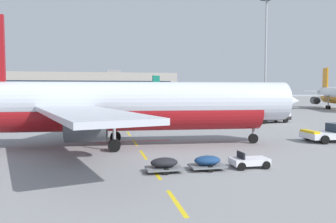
# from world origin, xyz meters

# --- Properties ---
(ground) EXTENTS (400.00, 400.00, 0.00)m
(ground) POSITION_xyz_m (40.00, 40.00, 0.00)
(ground) COLOR gray
(apron_paint_markings) EXTENTS (8.00, 97.56, 0.01)m
(apron_paint_markings) POSITION_xyz_m (18.00, 37.95, 0.00)
(apron_paint_markings) COLOR yellow
(apron_paint_markings) RESTS_ON ground
(airliner_foreground) EXTENTS (34.81, 34.55, 12.20)m
(airliner_foreground) POSITION_xyz_m (17.30, 18.98, 3.95)
(airliner_foreground) COLOR silver
(airliner_foreground) RESTS_ON ground
(pushback_tug) EXTENTS (6.04, 3.27, 2.08)m
(pushback_tug) POSITION_xyz_m (38.67, 17.53, 0.90)
(pushback_tug) COLOR silver
(pushback_tug) RESTS_ON ground
(airliner_mid_left) EXTENTS (22.85, 23.13, 9.59)m
(airliner_mid_left) POSITION_xyz_m (23.66, 76.76, 3.11)
(airliner_mid_left) COLOR silver
(airliner_mid_left) RESTS_ON ground
(fuel_service_truck) EXTENTS (7.35, 3.84, 3.14)m
(fuel_service_truck) POSITION_xyz_m (42.36, 37.55, 1.65)
(fuel_service_truck) COLOR black
(fuel_service_truck) RESTS_ON ground
(baggage_train) EXTENTS (8.63, 1.73, 1.14)m
(baggage_train) POSITION_xyz_m (21.60, 8.17, 0.52)
(baggage_train) COLOR silver
(baggage_train) RESTS_ON ground
(apron_light_mast_far) EXTENTS (1.80, 1.80, 23.28)m
(apron_light_mast_far) POSITION_xyz_m (46.46, 47.57, 14.59)
(apron_light_mast_far) COLOR slate
(apron_light_mast_far) RESTS_ON ground
(terminal_satellite) EXTENTS (71.99, 24.95, 13.93)m
(terminal_satellite) POSITION_xyz_m (10.18, 133.79, 6.18)
(terminal_satellite) COLOR #9E998E
(terminal_satellite) RESTS_ON ground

